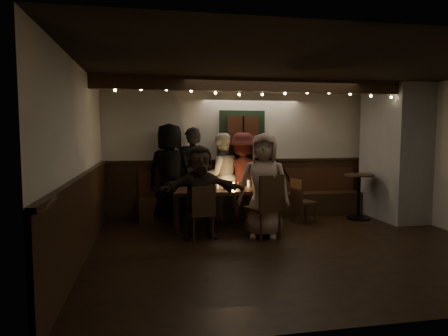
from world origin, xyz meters
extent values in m
cube|color=black|center=(0.00, 0.00, -0.01)|extent=(6.00, 5.00, 0.01)
cube|color=black|center=(0.00, 0.00, 2.60)|extent=(6.00, 5.00, 0.01)
cube|color=beige|center=(0.00, 2.50, 1.30)|extent=(6.00, 0.01, 2.60)
cube|color=beige|center=(-3.00, 0.00, 1.30)|extent=(0.01, 5.00, 2.60)
cube|color=black|center=(0.00, 2.48, 0.55)|extent=(6.00, 0.05, 1.10)
cube|color=black|center=(-2.98, 0.00, 0.55)|extent=(0.05, 5.00, 1.10)
cube|color=gray|center=(2.65, 1.50, 1.30)|extent=(0.70, 1.40, 2.60)
cube|color=black|center=(0.00, 2.23, 0.23)|extent=(4.60, 0.45, 0.45)
cube|color=#422314|center=(0.00, 2.41, 0.70)|extent=(4.60, 0.06, 0.50)
cube|color=black|center=(-0.20, 2.44, 1.65)|extent=(0.95, 0.04, 1.00)
cube|color=#422314|center=(-0.20, 2.38, 1.65)|extent=(0.64, 0.12, 0.76)
cube|color=black|center=(0.00, 1.00, 2.49)|extent=(6.00, 0.16, 0.22)
sphere|color=#FFE599|center=(-2.60, 0.98, 2.36)|extent=(0.04, 0.04, 0.04)
sphere|color=#FFE599|center=(-2.20, 0.98, 2.38)|extent=(0.04, 0.04, 0.04)
sphere|color=#FFE599|center=(-1.80, 0.98, 2.39)|extent=(0.04, 0.04, 0.04)
sphere|color=#FFE599|center=(-1.40, 0.98, 2.37)|extent=(0.04, 0.04, 0.04)
sphere|color=#FFE599|center=(-1.00, 0.98, 2.35)|extent=(0.04, 0.04, 0.04)
sphere|color=#FFE599|center=(-0.60, 0.98, 2.33)|extent=(0.04, 0.04, 0.04)
sphere|color=#FFE599|center=(-0.20, 0.98, 2.34)|extent=(0.04, 0.04, 0.04)
sphere|color=#FFE599|center=(0.20, 0.98, 2.36)|extent=(0.04, 0.04, 0.04)
sphere|color=#FFE599|center=(0.60, 0.98, 2.38)|extent=(0.04, 0.04, 0.04)
sphere|color=#FFE599|center=(1.00, 0.98, 2.39)|extent=(0.04, 0.04, 0.04)
sphere|color=#FFE599|center=(1.40, 0.98, 2.37)|extent=(0.04, 0.04, 0.04)
sphere|color=#FFE599|center=(1.80, 0.98, 2.35)|extent=(0.04, 0.04, 0.04)
sphere|color=#FFE599|center=(2.20, 0.98, 2.33)|extent=(0.04, 0.04, 0.04)
sphere|color=#FFE599|center=(2.60, 0.98, 2.34)|extent=(0.04, 0.04, 0.04)
cube|color=black|center=(-0.74, 1.40, 0.66)|extent=(1.94, 0.83, 0.06)
cylinder|color=black|center=(-1.63, 1.06, 0.32)|extent=(0.06, 0.06, 0.64)
cylinder|color=black|center=(-1.63, 1.74, 0.32)|extent=(0.06, 0.06, 0.64)
cylinder|color=black|center=(0.16, 1.06, 0.32)|extent=(0.06, 0.06, 0.64)
cylinder|color=black|center=(0.16, 1.74, 0.32)|extent=(0.06, 0.06, 0.64)
cylinder|color=#BF7226|center=(-1.34, 1.53, 0.76)|extent=(0.06, 0.06, 0.13)
cylinder|color=#BF7226|center=(-1.15, 1.24, 0.76)|extent=(0.06, 0.06, 0.13)
cylinder|color=silver|center=(-0.88, 1.56, 0.76)|extent=(0.06, 0.06, 0.13)
cylinder|color=#BF7226|center=(-0.51, 1.30, 0.76)|extent=(0.06, 0.06, 0.13)
cylinder|color=silver|center=(-0.27, 1.57, 0.76)|extent=(0.06, 0.06, 0.13)
cylinder|color=#BF7226|center=(0.01, 1.31, 0.76)|extent=(0.06, 0.06, 0.13)
cylinder|color=white|center=(-1.29, 1.12, 0.70)|extent=(0.24, 0.24, 0.01)
cube|color=#B2B2B7|center=(-0.74, 1.35, 0.72)|extent=(0.15, 0.09, 0.05)
cylinder|color=#990C0C|center=(-0.77, 1.35, 0.77)|extent=(0.03, 0.03, 0.15)
cylinder|color=gold|center=(-0.71, 1.35, 0.77)|extent=(0.03, 0.03, 0.15)
cylinder|color=silver|center=(-0.59, 1.45, 0.73)|extent=(0.05, 0.05, 0.07)
sphere|color=#FFB24C|center=(-0.59, 1.45, 0.78)|extent=(0.03, 0.03, 0.03)
cube|color=black|center=(-1.30, 0.69, 0.40)|extent=(0.46, 0.46, 0.04)
cube|color=black|center=(-1.27, 0.52, 0.64)|extent=(0.39, 0.11, 0.45)
cylinder|color=black|center=(-1.18, 0.88, 0.19)|extent=(0.03, 0.03, 0.38)
cylinder|color=black|center=(-1.12, 0.57, 0.19)|extent=(0.03, 0.03, 0.38)
cylinder|color=black|center=(-1.49, 0.81, 0.19)|extent=(0.03, 0.03, 0.38)
cylinder|color=black|center=(-1.43, 0.50, 0.19)|extent=(0.03, 0.03, 0.38)
cube|color=black|center=(-0.29, 0.55, 0.48)|extent=(0.60, 0.60, 0.04)
cube|color=black|center=(-0.22, 0.35, 0.77)|extent=(0.45, 0.21, 0.53)
cylinder|color=black|center=(-0.18, 0.80, 0.23)|extent=(0.04, 0.04, 0.46)
cylinder|color=black|center=(-0.05, 0.44, 0.23)|extent=(0.04, 0.04, 0.46)
cylinder|color=black|center=(-0.53, 0.66, 0.23)|extent=(0.04, 0.04, 0.46)
cylinder|color=black|center=(-0.40, 0.31, 0.23)|extent=(0.04, 0.04, 0.46)
cube|color=black|center=(0.79, 1.51, 0.38)|extent=(0.44, 0.44, 0.04)
cube|color=black|center=(0.63, 1.47, 0.61)|extent=(0.11, 0.37, 0.43)
cylinder|color=black|center=(0.97, 1.39, 0.18)|extent=(0.03, 0.03, 0.36)
cylinder|color=black|center=(0.68, 1.33, 0.18)|extent=(0.03, 0.03, 0.36)
cylinder|color=black|center=(0.91, 1.69, 0.18)|extent=(0.03, 0.03, 0.36)
cylinder|color=black|center=(0.61, 1.62, 0.18)|extent=(0.03, 0.03, 0.36)
cylinder|color=black|center=(1.95, 1.56, 0.01)|extent=(0.45, 0.45, 0.03)
cylinder|color=black|center=(1.95, 1.56, 0.44)|extent=(0.06, 0.06, 0.87)
cylinder|color=black|center=(1.95, 1.56, 0.87)|extent=(0.56, 0.56, 0.03)
imported|color=black|center=(-1.70, 2.09, 0.94)|extent=(1.08, 0.92, 1.87)
imported|color=black|center=(-1.26, 2.11, 0.90)|extent=(0.73, 0.56, 1.80)
imported|color=beige|center=(-0.71, 2.12, 0.84)|extent=(0.91, 0.76, 1.69)
imported|color=#3B1411|center=(-0.26, 2.09, 0.85)|extent=(1.21, 0.84, 1.70)
imported|color=black|center=(0.20, 2.03, 0.78)|extent=(0.98, 0.64, 1.55)
imported|color=black|center=(-1.30, 0.71, 0.75)|extent=(1.40, 0.48, 1.50)
imported|color=gray|center=(-0.27, 0.60, 0.85)|extent=(0.96, 0.78, 1.69)
camera|label=1|loc=(-2.10, -5.57, 1.69)|focal=32.00mm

